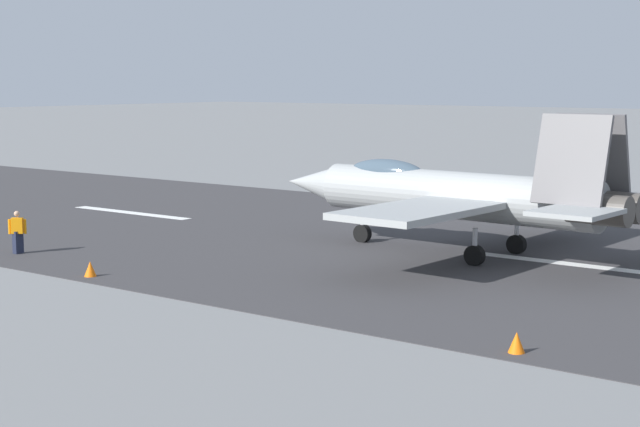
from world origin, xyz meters
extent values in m
plane|color=slate|center=(0.00, 0.00, 0.00)|extent=(400.00, 400.00, 0.00)
cube|color=#373537|center=(0.00, 0.00, 0.01)|extent=(240.00, 26.00, 0.02)
cube|color=white|center=(0.68, 0.00, 0.02)|extent=(8.00, 0.70, 0.00)
cube|color=white|center=(24.46, 0.00, 0.02)|extent=(8.00, 0.70, 0.00)
cylinder|color=#9B9F9F|center=(5.17, 0.66, 2.33)|extent=(11.88, 2.33, 1.86)
cone|color=#9B9F9F|center=(12.44, 0.37, 2.33)|extent=(2.79, 1.69, 1.58)
ellipsoid|color=#3F5160|center=(8.50, 0.53, 3.03)|extent=(3.64, 1.24, 1.10)
cylinder|color=#47423D|center=(-0.86, 1.45, 2.33)|extent=(2.24, 1.19, 1.10)
cylinder|color=#47423D|center=(-0.91, 0.35, 2.33)|extent=(2.24, 1.19, 1.10)
cube|color=#9B9F9F|center=(4.34, 4.85, 2.23)|extent=(3.65, 6.57, 0.24)
cube|color=#9B9F9F|center=(4.01, -3.44, 2.23)|extent=(3.65, 6.57, 0.24)
cube|color=#9B9F9F|center=(-0.79, 3.30, 2.43)|extent=(2.51, 2.89, 0.16)
cube|color=#9B9F9F|center=(-0.98, -1.49, 2.43)|extent=(2.51, 2.89, 0.16)
cube|color=#5F5C5E|center=(0.06, 1.77, 4.03)|extent=(2.64, 1.05, 3.14)
cube|color=#5F5C5E|center=(-0.01, -0.03, 4.03)|extent=(2.64, 1.05, 3.14)
cylinder|color=silver|center=(9.71, 0.48, 0.70)|extent=(0.18, 0.18, 1.40)
cylinder|color=black|center=(9.71, 0.48, 0.38)|extent=(0.77, 0.33, 0.76)
cylinder|color=silver|center=(3.44, 2.33, 0.70)|extent=(0.18, 0.18, 1.40)
cylinder|color=black|center=(3.44, 2.33, 0.38)|extent=(0.77, 0.33, 0.76)
cylinder|color=silver|center=(3.31, -0.86, 0.70)|extent=(0.18, 0.18, 1.40)
cylinder|color=black|center=(3.31, -0.86, 0.38)|extent=(0.77, 0.33, 0.76)
cube|color=#1E2338|center=(18.94, 10.89, 0.45)|extent=(0.24, 0.36, 0.91)
cube|color=orange|center=(18.94, 10.89, 1.12)|extent=(0.51, 0.50, 0.62)
sphere|color=tan|center=(18.94, 10.89, 1.59)|extent=(0.22, 0.22, 0.22)
cylinder|color=orange|center=(18.72, 10.69, 1.09)|extent=(0.10, 0.10, 0.58)
cylinder|color=orange|center=(19.17, 11.09, 1.09)|extent=(0.10, 0.10, 0.58)
cone|color=orange|center=(-3.03, 12.22, 0.28)|extent=(0.44, 0.44, 0.55)
cone|color=orange|center=(13.08, 12.22, 0.28)|extent=(0.44, 0.44, 0.55)
camera|label=1|loc=(-13.56, 34.37, 6.77)|focal=55.62mm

